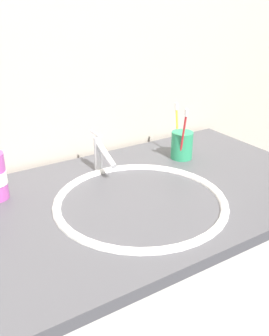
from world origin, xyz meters
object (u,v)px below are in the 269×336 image
object	(u,v)px
toothbrush_cup	(182,145)
toothbrush_yellow	(177,125)
toothbrush_red	(184,132)
faucet	(100,153)

from	to	relation	value
toothbrush_cup	toothbrush_yellow	bearing A→B (deg)	78.76
toothbrush_red	toothbrush_yellow	xyz separation A→B (m)	(0.04, 0.08, -0.01)
toothbrush_cup	faucet	bearing A→B (deg)	171.39
toothbrush_red	toothbrush_yellow	distance (m)	0.09
faucet	toothbrush_red	distance (m)	0.28
faucet	toothbrush_red	size ratio (longest dim) A/B	0.77
toothbrush_cup	toothbrush_yellow	xyz separation A→B (m)	(0.01, 0.04, 0.06)
toothbrush_red	toothbrush_yellow	world-z (taller)	toothbrush_red
toothbrush_yellow	toothbrush_cup	bearing A→B (deg)	-101.24
faucet	toothbrush_red	bearing A→B (deg)	-17.90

